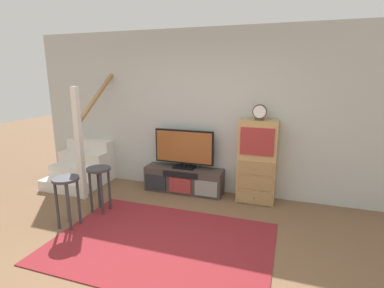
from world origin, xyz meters
The scene contains 10 objects.
ground_plane centered at (0.00, 0.00, 0.00)m, with size 20.00×20.00×0.00m, color brown.
back_wall centered at (0.00, 2.46, 1.35)m, with size 6.40×0.12×2.70m, color #B2B7B2.
area_rug centered at (0.00, 0.60, 0.01)m, with size 2.60×1.80×0.01m, color maroon.
media_console centered at (-0.30, 2.19, 0.21)m, with size 1.34×0.38×0.42m.
television centered at (-0.30, 2.22, 0.77)m, with size 1.02×0.22×0.66m.
side_cabinet centered at (0.91, 2.20, 0.65)m, with size 0.58×0.38×1.30m.
desk_clock centered at (0.92, 2.19, 1.42)m, with size 0.22×0.08×0.24m.
staircase centered at (-2.24, 2.20, 0.37)m, with size 1.00×1.36×2.20m.
bar_stool_near centered at (-1.32, 0.58, 0.51)m, with size 0.34×0.34×0.69m.
bar_stool_far centered at (-1.20, 1.10, 0.50)m, with size 0.34×0.34×0.67m.
Camera 1 is at (1.37, -2.30, 1.98)m, focal length 27.69 mm.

